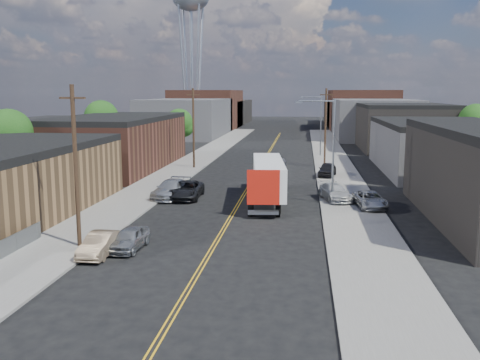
% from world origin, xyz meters
% --- Properties ---
extents(ground, '(260.00, 260.00, 0.00)m').
position_xyz_m(ground, '(0.00, 60.00, 0.00)').
color(ground, black).
rests_on(ground, ground).
extents(centerline, '(0.32, 120.00, 0.01)m').
position_xyz_m(centerline, '(0.00, 45.00, 0.01)').
color(centerline, gold).
rests_on(centerline, ground).
extents(sidewalk_left, '(5.00, 140.00, 0.15)m').
position_xyz_m(sidewalk_left, '(-9.50, 45.00, 0.07)').
color(sidewalk_left, slate).
rests_on(sidewalk_left, ground).
extents(sidewalk_right, '(5.00, 140.00, 0.15)m').
position_xyz_m(sidewalk_right, '(9.50, 45.00, 0.07)').
color(sidewalk_right, slate).
rests_on(sidewalk_right, ground).
extents(warehouse_tan, '(12.00, 22.00, 5.60)m').
position_xyz_m(warehouse_tan, '(-18.00, 18.00, 2.80)').
color(warehouse_tan, brown).
rests_on(warehouse_tan, ground).
extents(warehouse_brown, '(12.00, 26.00, 6.60)m').
position_xyz_m(warehouse_brown, '(-18.00, 44.00, 3.30)').
color(warehouse_brown, '#522B20').
rests_on(warehouse_brown, ground).
extents(industrial_right_b, '(14.00, 24.00, 6.10)m').
position_xyz_m(industrial_right_b, '(22.00, 46.00, 3.05)').
color(industrial_right_b, '#37373A').
rests_on(industrial_right_b, ground).
extents(industrial_right_c, '(14.00, 22.00, 7.60)m').
position_xyz_m(industrial_right_c, '(22.00, 72.00, 3.80)').
color(industrial_right_c, black).
rests_on(industrial_right_c, ground).
extents(skyline_left_a, '(16.00, 30.00, 8.00)m').
position_xyz_m(skyline_left_a, '(-20.00, 95.00, 4.00)').
color(skyline_left_a, '#37373A').
rests_on(skyline_left_a, ground).
extents(skyline_right_a, '(16.00, 30.00, 8.00)m').
position_xyz_m(skyline_right_a, '(20.00, 95.00, 4.00)').
color(skyline_right_a, '#37373A').
rests_on(skyline_right_a, ground).
extents(skyline_left_b, '(16.00, 26.00, 10.00)m').
position_xyz_m(skyline_left_b, '(-20.00, 120.00, 5.00)').
color(skyline_left_b, '#522B20').
rests_on(skyline_left_b, ground).
extents(skyline_right_b, '(16.00, 26.00, 10.00)m').
position_xyz_m(skyline_right_b, '(20.00, 120.00, 5.00)').
color(skyline_right_b, '#522B20').
rests_on(skyline_right_b, ground).
extents(skyline_left_c, '(16.00, 40.00, 7.00)m').
position_xyz_m(skyline_left_c, '(-20.00, 140.00, 3.50)').
color(skyline_left_c, black).
rests_on(skyline_left_c, ground).
extents(skyline_right_c, '(16.00, 40.00, 7.00)m').
position_xyz_m(skyline_right_c, '(20.00, 140.00, 3.50)').
color(skyline_right_c, black).
rests_on(skyline_right_c, ground).
extents(water_tower, '(9.00, 9.00, 36.90)m').
position_xyz_m(water_tower, '(-22.00, 110.00, 30.65)').
color(water_tower, gray).
rests_on(water_tower, ground).
extents(streetlight_near, '(3.39, 0.25, 9.00)m').
position_xyz_m(streetlight_near, '(7.60, 25.00, 5.33)').
color(streetlight_near, gray).
rests_on(streetlight_near, ground).
extents(streetlight_far, '(3.39, 0.25, 9.00)m').
position_xyz_m(streetlight_far, '(7.60, 60.00, 5.33)').
color(streetlight_far, gray).
rests_on(streetlight_far, ground).
extents(utility_pole_left_near, '(1.60, 0.26, 10.00)m').
position_xyz_m(utility_pole_left_near, '(-8.20, 10.00, 5.14)').
color(utility_pole_left_near, black).
rests_on(utility_pole_left_near, ground).
extents(utility_pole_left_far, '(1.60, 0.26, 10.00)m').
position_xyz_m(utility_pole_left_far, '(-8.20, 45.00, 5.14)').
color(utility_pole_left_far, black).
rests_on(utility_pole_left_far, ground).
extents(utility_pole_right, '(1.60, 0.26, 10.00)m').
position_xyz_m(utility_pole_right, '(8.20, 48.00, 5.14)').
color(utility_pole_right, black).
rests_on(utility_pole_right, ground).
extents(tree_left_near, '(4.85, 4.76, 7.91)m').
position_xyz_m(tree_left_near, '(-23.94, 30.00, 5.18)').
color(tree_left_near, black).
rests_on(tree_left_near, ground).
extents(tree_left_mid, '(5.10, 5.04, 8.37)m').
position_xyz_m(tree_left_mid, '(-23.94, 55.00, 5.48)').
color(tree_left_mid, black).
rests_on(tree_left_mid, ground).
extents(tree_left_far, '(4.35, 4.20, 6.97)m').
position_xyz_m(tree_left_far, '(-13.94, 62.00, 4.57)').
color(tree_left_far, black).
rests_on(tree_left_far, ground).
extents(tree_right_far, '(4.85, 4.76, 7.91)m').
position_xyz_m(tree_right_far, '(30.06, 60.00, 5.18)').
color(tree_right_far, black).
rests_on(tree_right_far, ground).
extents(semi_truck, '(3.58, 14.67, 3.78)m').
position_xyz_m(semi_truck, '(2.53, 26.00, 2.15)').
color(semi_truck, silver).
rests_on(semi_truck, ground).
extents(car_left_a, '(1.82, 4.14, 1.39)m').
position_xyz_m(car_left_a, '(-5.00, 10.00, 0.69)').
color(car_left_a, '#949698').
rests_on(car_left_a, ground).
extents(car_left_b, '(1.51, 4.18, 1.37)m').
position_xyz_m(car_left_b, '(-6.31, 8.61, 0.68)').
color(car_left_b, '#7F6B53').
rests_on(car_left_b, ground).
extents(car_left_c, '(2.78, 5.75, 1.58)m').
position_xyz_m(car_left_c, '(-5.00, 26.00, 0.79)').
color(car_left_c, black).
rests_on(car_left_c, ground).
extents(car_left_d, '(2.99, 5.93, 1.65)m').
position_xyz_m(car_left_d, '(-6.40, 26.00, 0.83)').
color(car_left_d, '#A8ABAE').
rests_on(car_left_d, ground).
extents(car_right_lot_a, '(2.81, 4.98, 1.31)m').
position_xyz_m(car_right_lot_a, '(11.00, 23.40, 0.81)').
color(car_right_lot_a, '#A0A2A5').
rests_on(car_right_lot_a, sidewalk_right).
extents(car_right_lot_b, '(3.19, 5.24, 1.42)m').
position_xyz_m(car_right_lot_b, '(8.31, 26.15, 0.86)').
color(car_right_lot_b, '#B1B1B1').
rests_on(car_right_lot_b, sidewalk_right).
extents(car_right_lot_c, '(2.43, 4.61, 1.50)m').
position_xyz_m(car_right_lot_c, '(8.20, 39.83, 0.90)').
color(car_right_lot_c, black).
rests_on(car_right_lot_c, sidewalk_right).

